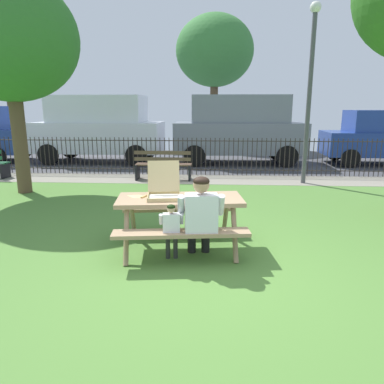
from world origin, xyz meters
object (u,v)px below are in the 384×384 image
Objects in this scene: tree_midground_left at (9,39)px; far_tree_midleft at (215,51)px; park_bench_center at (163,166)px; far_tree_left at (7,74)px; pizza_box_open at (164,189)px; parked_car_center at (239,128)px; lamp_post_walkway at (310,78)px; parked_car_left at (99,127)px; child_at_table at (171,227)px; adult_at_table at (201,215)px; picnic_table_foreground at (180,209)px; pizza_slice_on_table at (138,196)px.

tree_midground_left is 0.75× the size of far_tree_midleft.
far_tree_left is (-9.50, 9.15, 3.30)m from park_bench_center.
far_tree_left is at bearing 125.78° from pizza_box_open.
far_tree_left is at bearing 153.87° from parked_car_center.
lamp_post_walkway is 0.97× the size of parked_car_center.
parked_car_left is 0.93× the size of far_tree_left.
far_tree_left is (-6.30, 10.87, 0.20)m from tree_midground_left.
child_at_table is at bearing -99.29° from parked_car_center.
parked_car_left is at bearing 113.17° from pizza_box_open.
pizza_box_open is 0.12× the size of far_tree_left.
adult_at_table is at bearing -65.02° from parked_car_left.
far_tree_midleft is (0.47, 14.22, 4.17)m from picnic_table_foreground.
far_tree_midleft reaches higher than park_bench_center.
pizza_box_open reaches higher than child_at_table.
parked_car_left is (-2.87, 3.34, 0.89)m from park_bench_center.
parked_car_center is (1.08, 8.88, 0.65)m from adult_at_table.
pizza_box_open is 9.10m from parked_car_left.
tree_midground_left is (-4.09, 3.89, 3.02)m from child_at_table.
far_tree_midleft is at bearing 87.15° from pizza_box_open.
pizza_slice_on_table is 8.64m from parked_car_center.
parked_car_left is at bearing 112.75° from child_at_table.
far_tree_midleft is at bearing 85.64° from pizza_slice_on_table.
park_bench_center is at bearing 102.90° from adult_at_table.
child_at_table reaches higher than picnic_table_foreground.
parked_car_left is at bearing 152.46° from lamp_post_walkway.
park_bench_center is at bearing 98.07° from pizza_box_open.
tree_midground_left is at bearing 141.08° from picnic_table_foreground.
far_tree_left is (-9.84, 14.20, 2.94)m from pizza_slice_on_table.
pizza_slice_on_table is 0.06× the size of tree_midground_left.
child_at_table is (-0.06, -0.54, -0.09)m from picnic_table_foreground.
picnic_table_foreground is at bearing -121.27° from lamp_post_walkway.
park_bench_center is 0.34× the size of parked_car_left.
parked_car_left reaches higher than pizza_box_open.
pizza_slice_on_table is 0.06× the size of parked_car_center.
far_tree_midleft is (1.08, 14.20, 3.99)m from pizza_slice_on_table.
pizza_slice_on_table is 0.24× the size of adult_at_table.
picnic_table_foreground is 0.41× the size of parked_car_center.
parked_car_left is 5.22m from parked_car_center.
pizza_box_open is 5.09m from park_bench_center.
pizza_slice_on_table is 8.99m from parked_car_left.
parked_car_left reaches higher than park_bench_center.
park_bench_center is at bearing -43.93° from far_tree_left.
tree_midground_left reaches higher than parked_car_left.
far_tree_midleft is (0.71, 14.17, 3.88)m from pizza_box_open.
parked_car_left is (0.33, 5.06, -2.22)m from tree_midground_left.
adult_at_table is 0.24× the size of tree_midground_left.
pizza_slice_on_table is 0.04× the size of far_tree_midleft.
tree_midground_left reaches higher than lamp_post_walkway.
park_bench_center reaches higher than child_at_table.
parked_car_center reaches higher than adult_at_table.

